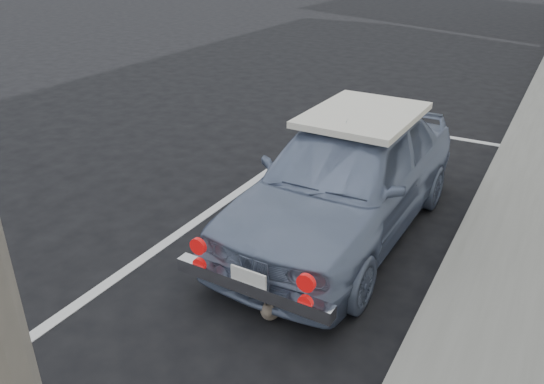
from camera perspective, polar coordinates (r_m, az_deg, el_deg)
The scene contains 5 objects.
ground at distance 4.36m, azimuth -16.11°, elevation -18.07°, with size 80.00×80.00×0.00m, color black.
pline_front at distance 9.26m, azimuth 15.59°, elevation 6.20°, with size 3.00×0.12×0.01m, color silver.
pline_side at distance 6.75m, azimuth -3.93°, elevation -0.21°, with size 0.12×7.00×0.01m, color silver.
retro_coupe at distance 5.69m, azimuth 7.96°, elevation 1.74°, with size 1.63×3.87×1.30m.
cat at distance 4.63m, azimuth -0.12°, elevation -12.21°, with size 0.28×0.42×0.23m.
Camera 1 is at (2.48, -2.05, 2.95)m, focal length 35.00 mm.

